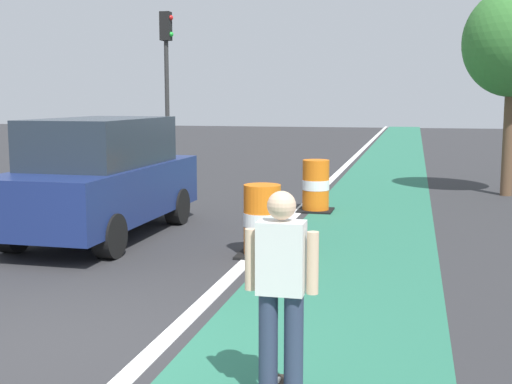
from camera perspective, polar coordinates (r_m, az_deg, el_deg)
The scene contains 8 objects.
ground_plane at distance 6.92m, azimuth -15.99°, elevation -12.44°, with size 100.00×100.00×0.00m, color #2D2D30.
bike_lane_strip at distance 17.81m, azimuth 10.43°, elevation 0.17°, with size 2.50×80.00×0.01m, color #286B51.
lane_divider_stripe at distance 17.95m, azimuth 5.65°, elevation 0.33°, with size 0.20×80.00×0.01m, color silver.
skateboarder_on_lane at distance 5.19m, azimuth 2.14°, elevation -8.44°, with size 0.57×0.80×1.69m.
parked_suv_nearest at distance 11.79m, azimuth -12.93°, elevation 1.23°, with size 1.96×4.62×2.04m.
traffic_barrel_front at distance 10.16m, azimuth 0.53°, elevation -2.50°, with size 0.73×0.73×1.09m.
traffic_barrel_mid at distance 14.23m, azimuth 5.08°, elevation 0.48°, with size 0.73×0.73×1.09m.
traffic_light_corner at distance 22.18m, azimuth -7.58°, elevation 10.80°, with size 0.41×0.32×5.10m.
Camera 1 is at (3.24, -5.64, 2.38)m, focal length 47.22 mm.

